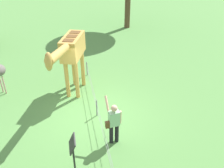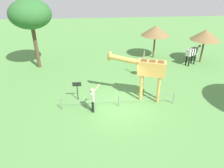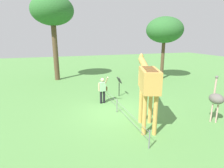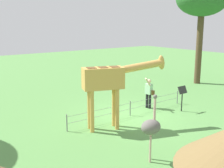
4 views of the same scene
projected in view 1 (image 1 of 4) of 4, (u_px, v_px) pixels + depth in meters
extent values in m
plane|color=#568E47|center=(95.00, 116.00, 9.87)|extent=(60.00, 60.00, 0.00)
cylinder|color=gold|center=(77.00, 80.00, 10.58)|extent=(0.18, 0.18, 1.78)
cylinder|color=gold|center=(67.00, 79.00, 10.63)|extent=(0.18, 0.18, 1.78)
cylinder|color=gold|center=(83.00, 69.00, 11.51)|extent=(0.18, 0.18, 1.78)
cylinder|color=gold|center=(74.00, 68.00, 11.56)|extent=(0.18, 0.18, 1.78)
cube|color=gold|center=(73.00, 46.00, 10.38)|extent=(1.84, 1.22, 0.90)
cube|color=brown|center=(68.00, 40.00, 9.72)|extent=(0.49, 0.53, 0.02)
cube|color=brown|center=(72.00, 36.00, 10.14)|extent=(0.49, 0.53, 0.02)
cube|color=brown|center=(75.00, 32.00, 10.57)|extent=(0.49, 0.53, 0.02)
cylinder|color=gold|center=(59.00, 53.00, 8.78)|extent=(2.11, 1.01, 0.59)
ellipsoid|color=gold|center=(49.00, 62.00, 7.83)|extent=(0.43, 0.36, 0.67)
cylinder|color=brown|center=(50.00, 56.00, 7.74)|extent=(0.05, 0.05, 0.14)
cylinder|color=brown|center=(46.00, 57.00, 7.72)|extent=(0.05, 0.05, 0.14)
cylinder|color=black|center=(111.00, 134.00, 8.37)|extent=(0.14, 0.14, 0.78)
cylinder|color=black|center=(117.00, 133.00, 8.43)|extent=(0.14, 0.14, 0.78)
cube|color=#93C699|center=(114.00, 118.00, 8.06)|extent=(0.28, 0.38, 0.55)
sphere|color=#D8AD8C|center=(114.00, 108.00, 7.85)|extent=(0.22, 0.22, 0.22)
cylinder|color=#D8AD8C|center=(107.00, 104.00, 8.02)|extent=(0.42, 0.12, 0.47)
cylinder|color=#D8AD8C|center=(120.00, 117.00, 8.12)|extent=(0.08, 0.08, 0.50)
cube|color=brown|center=(108.00, 125.00, 8.05)|extent=(0.14, 0.21, 0.24)
cylinder|color=#CC9E93|center=(4.00, 85.00, 11.06)|extent=(0.07, 0.07, 0.90)
cylinder|color=#CC9E93|center=(1.00, 84.00, 11.17)|extent=(0.07, 0.07, 0.90)
cylinder|color=brown|center=(128.00, 0.00, 18.67)|extent=(0.43, 0.43, 4.29)
cylinder|color=black|center=(74.00, 160.00, 7.29)|extent=(0.06, 0.06, 0.95)
cube|color=#2D2D2D|center=(72.00, 144.00, 6.95)|extent=(0.56, 0.21, 0.38)
cylinder|color=slate|center=(87.00, 69.00, 12.63)|extent=(0.05, 0.05, 0.75)
cylinder|color=slate|center=(97.00, 108.00, 9.69)|extent=(0.05, 0.05, 0.75)
cube|color=slate|center=(97.00, 103.00, 9.55)|extent=(7.00, 0.01, 0.01)
cube|color=slate|center=(97.00, 109.00, 9.71)|extent=(7.00, 0.01, 0.01)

